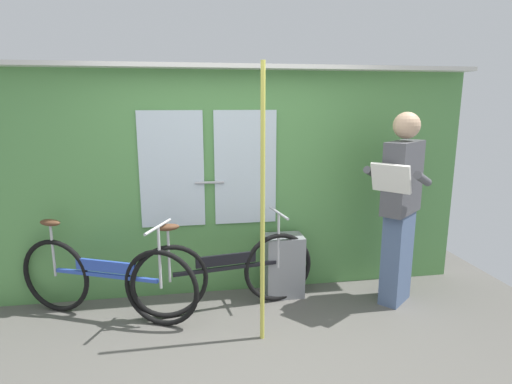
{
  "coord_description": "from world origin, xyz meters",
  "views": [
    {
      "loc": [
        -0.42,
        -2.81,
        1.89
      ],
      "look_at": [
        0.19,
        0.82,
        1.1
      ],
      "focal_mm": 29.59,
      "sensor_mm": 36.0,
      "label": 1
    }
  ],
  "objects_px": {
    "passenger_reading_newspaper": "(400,205)",
    "handrail_pole": "(263,209)",
    "bicycle_leaning_behind": "(225,272)",
    "trash_bin_by_wall": "(284,265)",
    "bicycle_near_door": "(106,279)"
  },
  "relations": [
    {
      "from": "bicycle_near_door",
      "to": "handrail_pole",
      "type": "height_order",
      "value": "handrail_pole"
    },
    {
      "from": "bicycle_leaning_behind",
      "to": "passenger_reading_newspaper",
      "type": "distance_m",
      "value": 1.73
    },
    {
      "from": "passenger_reading_newspaper",
      "to": "handrail_pole",
      "type": "xyz_separation_m",
      "value": [
        -1.37,
        -0.43,
        0.13
      ]
    },
    {
      "from": "trash_bin_by_wall",
      "to": "handrail_pole",
      "type": "height_order",
      "value": "handrail_pole"
    },
    {
      "from": "bicycle_near_door",
      "to": "bicycle_leaning_behind",
      "type": "bearing_deg",
      "value": 23.29
    },
    {
      "from": "handrail_pole",
      "to": "trash_bin_by_wall",
      "type": "bearing_deg",
      "value": 64.88
    },
    {
      "from": "bicycle_leaning_behind",
      "to": "handrail_pole",
      "type": "distance_m",
      "value": 0.94
    },
    {
      "from": "bicycle_leaning_behind",
      "to": "passenger_reading_newspaper",
      "type": "height_order",
      "value": "passenger_reading_newspaper"
    },
    {
      "from": "bicycle_leaning_behind",
      "to": "trash_bin_by_wall",
      "type": "xyz_separation_m",
      "value": [
        0.6,
        0.21,
        -0.06
      ]
    },
    {
      "from": "passenger_reading_newspaper",
      "to": "trash_bin_by_wall",
      "type": "distance_m",
      "value": 1.25
    },
    {
      "from": "bicycle_leaning_behind",
      "to": "handrail_pole",
      "type": "xyz_separation_m",
      "value": [
        0.24,
        -0.54,
        0.73
      ]
    },
    {
      "from": "trash_bin_by_wall",
      "to": "handrail_pole",
      "type": "relative_size",
      "value": 0.28
    },
    {
      "from": "passenger_reading_newspaper",
      "to": "handrail_pole",
      "type": "bearing_deg",
      "value": -23.16
    },
    {
      "from": "bicycle_near_door",
      "to": "handrail_pole",
      "type": "xyz_separation_m",
      "value": [
        1.3,
        -0.55,
        0.72
      ]
    },
    {
      "from": "passenger_reading_newspaper",
      "to": "handrail_pole",
      "type": "height_order",
      "value": "handrail_pole"
    }
  ]
}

